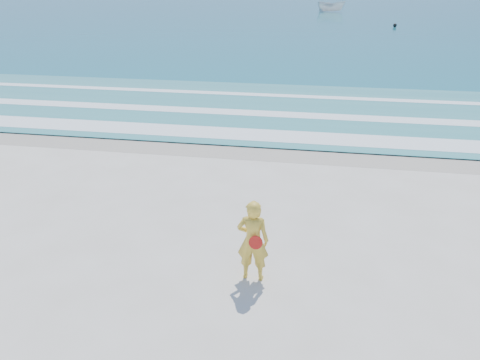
# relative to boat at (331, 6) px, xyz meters

# --- Properties ---
(ground) EXTENTS (400.00, 400.00, 0.00)m
(ground) POSITION_rel_boat_xyz_m (-2.59, -68.99, -0.82)
(ground) COLOR silver
(ground) RESTS_ON ground
(wet_sand) EXTENTS (400.00, 2.40, 0.00)m
(wet_sand) POSITION_rel_boat_xyz_m (-2.59, -59.99, -0.82)
(wet_sand) COLOR #B2A893
(wet_sand) RESTS_ON ground
(shallow) EXTENTS (400.00, 10.00, 0.01)m
(shallow) POSITION_rel_boat_xyz_m (-2.59, -54.99, -0.78)
(shallow) COLOR #59B7AD
(shallow) RESTS_ON ocean
(foam_near) EXTENTS (400.00, 1.40, 0.01)m
(foam_near) POSITION_rel_boat_xyz_m (-2.59, -58.69, -0.77)
(foam_near) COLOR white
(foam_near) RESTS_ON shallow
(foam_mid) EXTENTS (400.00, 0.90, 0.01)m
(foam_mid) POSITION_rel_boat_xyz_m (-2.59, -55.79, -0.77)
(foam_mid) COLOR white
(foam_mid) RESTS_ON shallow
(foam_far) EXTENTS (400.00, 0.60, 0.01)m
(foam_far) POSITION_rel_boat_xyz_m (-2.59, -52.49, -0.77)
(foam_far) COLOR white
(foam_far) RESTS_ON shallow
(boat) EXTENTS (4.22, 2.02, 1.57)m
(boat) POSITION_rel_boat_xyz_m (0.00, 0.00, 0.00)
(boat) COLOR silver
(boat) RESTS_ON ocean
(buoy) EXTENTS (0.40, 0.40, 0.40)m
(buoy) POSITION_rel_boat_xyz_m (6.74, -19.85, -0.58)
(buoy) COLOR black
(buoy) RESTS_ON ocean
(woman) EXTENTS (0.64, 0.43, 1.75)m
(woman) POSITION_rel_boat_xyz_m (-2.05, -67.54, 0.05)
(woman) COLOR gold
(woman) RESTS_ON ground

